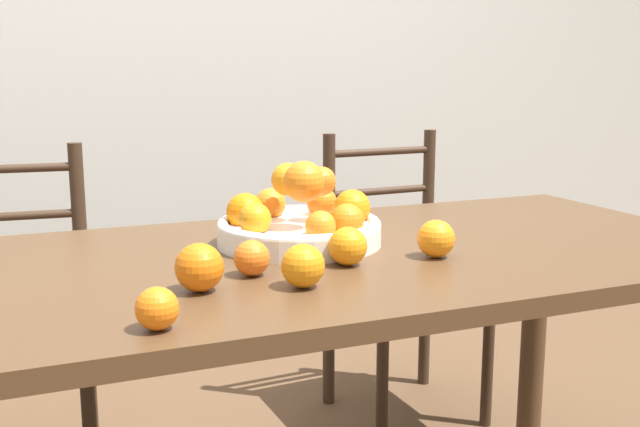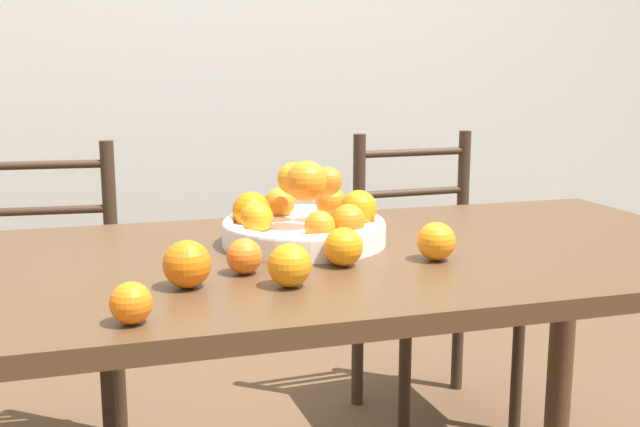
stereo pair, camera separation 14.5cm
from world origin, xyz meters
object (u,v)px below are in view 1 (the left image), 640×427
Objects in this scene: orange_loose_1 at (348,246)px; orange_loose_5 at (252,258)px; orange_loose_3 at (157,309)px; orange_loose_2 at (303,266)px; orange_loose_4 at (199,267)px; chair_right at (401,278)px; fruit_bowl at (301,221)px; chair_left at (9,325)px; orange_loose_0 at (436,239)px.

orange_loose_5 is (-0.19, -0.00, -0.00)m from orange_loose_1.
orange_loose_2 is at bearing 23.92° from orange_loose_3.
orange_loose_4 reaches higher than orange_loose_2.
chair_right is at bearing 47.54° from orange_loose_3.
fruit_bowl is 0.20m from orange_loose_1.
orange_loose_5 is 0.99m from chair_left.
fruit_bowl reaches higher than orange_loose_1.
chair_left reaches higher than orange_loose_5.
orange_loose_3 is (-0.37, -0.41, -0.02)m from fruit_bowl.
orange_loose_0 and orange_loose_1 have the same top height.
orange_loose_2 is (-0.31, -0.09, 0.00)m from orange_loose_0.
orange_loose_4 is 0.09× the size of chair_left.
fruit_bowl is 4.61× the size of orange_loose_2.
orange_loose_2 is 1.10m from chair_left.
orange_loose_3 is (-0.26, -0.12, -0.01)m from orange_loose_2.
fruit_bowl is at bearing 47.87° from orange_loose_3.
fruit_bowl reaches higher than orange_loose_2.
fruit_bowl is at bearing 42.65° from orange_loose_4.
orange_loose_4 reaches higher than orange_loose_5.
orange_loose_1 is at bearing 0.37° from orange_loose_5.
fruit_bowl is 0.29m from orange_loose_0.
orange_loose_2 is at bearing -129.49° from chair_right.
orange_loose_2 is at bearing -141.47° from orange_loose_1.
orange_loose_3 is (-0.57, -0.21, -0.01)m from orange_loose_0.
fruit_bowl is at bearing 95.07° from orange_loose_1.
orange_loose_1 is (-0.18, 0.01, -0.00)m from orange_loose_0.
orange_loose_4 is at bearing -168.52° from orange_loose_1.
orange_loose_0 is (0.20, -0.20, -0.01)m from fruit_bowl.
fruit_bowl is 0.56m from orange_loose_3.
fruit_bowl is at bearing 134.34° from orange_loose_0.
fruit_bowl reaches higher than orange_loose_3.
orange_loose_5 is at bearing -130.73° from fruit_bowl.
orange_loose_5 is at bearing -58.34° from chair_left.
fruit_bowl reaches higher than orange_loose_5.
orange_loose_0 is 1.00× the size of orange_loose_2.
orange_loose_4 is at bearing -137.35° from fruit_bowl.
orange_loose_0 is at bearing 16.54° from orange_loose_2.
orange_loose_2 is 1.21m from chair_right.
orange_loose_2 is at bearing -58.02° from chair_left.
orange_loose_0 is 0.32m from orange_loose_2.
orange_loose_5 is at bearing 178.63° from orange_loose_0.
orange_loose_4 is (-0.48, -0.05, 0.00)m from orange_loose_0.
orange_loose_5 is at bearing -134.94° from chair_right.
orange_loose_4 is (-0.28, -0.25, -0.01)m from fruit_bowl.
orange_loose_0 is 1.01× the size of orange_loose_1.
orange_loose_4 reaches higher than orange_loose_0.
orange_loose_3 is 0.76× the size of orange_loose_4.
chair_right is (0.57, 0.83, -0.34)m from orange_loose_1.
orange_loose_1 is at bearing 38.53° from orange_loose_2.
fruit_bowl is 0.37× the size of chair_left.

